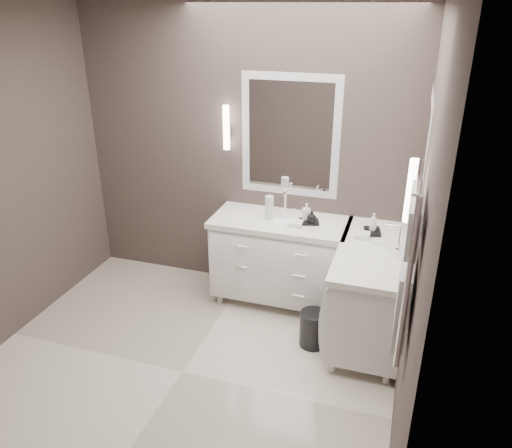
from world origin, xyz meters
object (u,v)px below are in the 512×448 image
(waste_bin, at_px, (313,329))
(vanity_right, at_px, (372,288))
(towel_ladder, at_px, (407,270))
(vanity_back, at_px, (280,255))

(waste_bin, bearing_deg, vanity_right, 30.46)
(waste_bin, bearing_deg, towel_ladder, -58.22)
(vanity_right, xyz_separation_m, towel_ladder, (0.23, -1.30, 0.91))
(towel_ladder, bearing_deg, vanity_back, 124.10)
(vanity_right, relative_size, waste_bin, 3.97)
(vanity_right, distance_m, towel_ladder, 1.60)
(vanity_right, distance_m, waste_bin, 0.59)
(vanity_back, bearing_deg, vanity_right, -20.38)
(vanity_right, bearing_deg, towel_ladder, -80.16)
(towel_ladder, height_order, waste_bin, towel_ladder)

